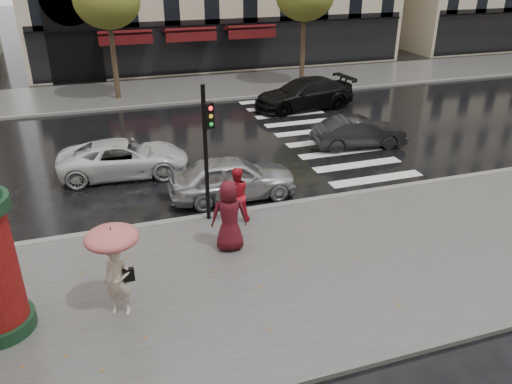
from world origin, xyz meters
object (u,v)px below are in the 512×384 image
object	(u,v)px
man_burgundy	(229,216)
car_silver	(232,177)
woman_red	(236,195)
traffic_light	(207,142)
car_darkgrey	(359,132)
car_white	(124,158)
woman_umbrella	(115,257)
car_black	(304,94)

from	to	relation	value
man_burgundy	car_silver	distance (m)	3.41
car_silver	man_burgundy	bearing A→B (deg)	164.46
woman_red	traffic_light	xyz separation A→B (m)	(-0.73, 0.33, 1.62)
man_burgundy	car_darkgrey	size ratio (longest dim) A/B	0.51
woman_red	car_white	world-z (taller)	woman_red
woman_umbrella	man_burgundy	world-z (taller)	woman_umbrella
woman_umbrella	car_white	bearing A→B (deg)	84.53
man_burgundy	car_black	distance (m)	14.33
woman_red	traffic_light	size ratio (longest dim) A/B	0.42
woman_umbrella	car_silver	xyz separation A→B (m)	(4.00, 5.06, -0.85)
car_white	car_black	xyz separation A→B (m)	(9.65, 5.95, 0.13)
car_white	car_black	distance (m)	11.33
car_black	car_silver	bearing A→B (deg)	-41.90
woman_umbrella	car_silver	bearing A→B (deg)	51.64
car_silver	woman_red	bearing A→B (deg)	169.25
woman_umbrella	car_black	size ratio (longest dim) A/B	0.41
man_burgundy	car_silver	xyz separation A→B (m)	(0.99, 3.23, -0.39)
woman_umbrella	man_burgundy	bearing A→B (deg)	31.25
woman_umbrella	woman_red	bearing A→B (deg)	42.07
man_burgundy	traffic_light	xyz separation A→B (m)	(-0.13, 1.76, 1.48)
traffic_light	car_black	size ratio (longest dim) A/B	0.77
woman_red	car_black	world-z (taller)	woman_red
traffic_light	car_black	world-z (taller)	traffic_light
woman_umbrella	man_burgundy	distance (m)	3.55
car_silver	car_white	world-z (taller)	car_silver
car_darkgrey	car_white	distance (m)	9.54
car_white	woman_red	bearing A→B (deg)	-145.49
car_black	woman_red	bearing A→B (deg)	-38.66
woman_umbrella	car_darkgrey	xyz separation A→B (m)	(10.32, 8.06, -0.93)
woman_red	car_silver	world-z (taller)	woman_red
woman_umbrella	car_black	distance (m)	17.55
traffic_light	car_black	xyz separation A→B (m)	(7.55, 10.50, -1.82)
traffic_light	car_white	size ratio (longest dim) A/B	0.88
car_darkgrey	car_white	xyz separation A→B (m)	(-9.54, 0.08, 0.01)
man_burgundy	car_white	xyz separation A→B (m)	(-2.23, 6.31, -0.47)
woman_red	car_silver	bearing A→B (deg)	-102.12
car_silver	car_black	xyz separation A→B (m)	(6.42, 9.03, 0.06)
woman_red	car_black	size ratio (longest dim) A/B	0.32
woman_red	traffic_light	world-z (taller)	traffic_light
car_black	car_white	bearing A→B (deg)	-64.82
man_burgundy	traffic_light	size ratio (longest dim) A/B	0.48
woman_red	car_darkgrey	bearing A→B (deg)	-144.23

